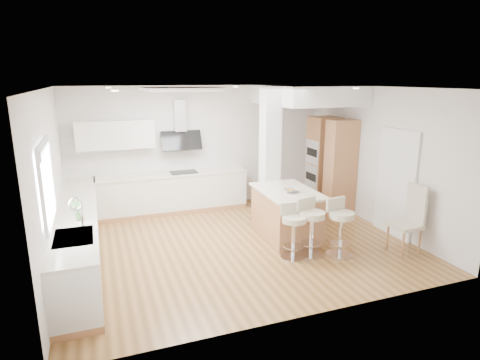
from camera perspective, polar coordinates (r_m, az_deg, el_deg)
name	(u,v)px	position (r m, az deg, el deg)	size (l,w,h in m)	color
ground	(238,243)	(7.49, -0.33, -8.97)	(6.00, 6.00, 0.00)	olive
ceiling	(238,243)	(7.49, -0.33, -8.97)	(6.00, 5.00, 0.02)	white
wall_back	(201,147)	(9.40, -5.53, 4.70)	(6.00, 0.04, 2.80)	silver
wall_left	(51,184)	(6.69, -25.30, -0.56)	(0.04, 5.00, 2.80)	silver
wall_right	(378,158)	(8.53, 19.02, 2.99)	(0.04, 5.00, 2.80)	silver
skylight	(183,89)	(7.24, -8.07, 12.68)	(4.10, 2.10, 0.06)	white
window_left	(46,179)	(5.75, -25.86, 0.14)	(0.06, 1.28, 1.07)	white
doorway_right	(396,184)	(8.15, 21.27, -0.60)	(0.05, 1.00, 2.10)	#4D463C
counter_left	(79,235)	(7.17, -21.95, -7.21)	(0.63, 4.50, 1.35)	#B87D4F
counter_back	(165,182)	(9.10, -10.55, -0.34)	(3.62, 0.63, 2.50)	#B87D4F
pillar	(270,156)	(8.30, 4.27, 3.45)	(0.35, 0.35, 2.80)	white
soffit	(306,95)	(9.04, 9.42, 11.85)	(1.78, 2.20, 0.40)	white
oven_column	(330,164)	(9.38, 12.62, 2.22)	(0.63, 1.21, 2.10)	#B87D4F
peninsula	(287,213)	(7.72, 6.64, -4.67)	(1.04, 1.53, 0.99)	#B87D4F
bar_stool_a	(293,228)	(6.79, 7.59, -6.80)	(0.43, 0.43, 0.94)	silver
bar_stool_b	(311,224)	(6.92, 10.04, -6.20)	(0.53, 0.53, 1.00)	silver
bar_stool_c	(340,224)	(7.02, 14.07, -6.13)	(0.51, 0.51, 0.99)	silver
dining_chair	(411,216)	(7.56, 23.09, -4.77)	(0.48, 0.48, 1.19)	beige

